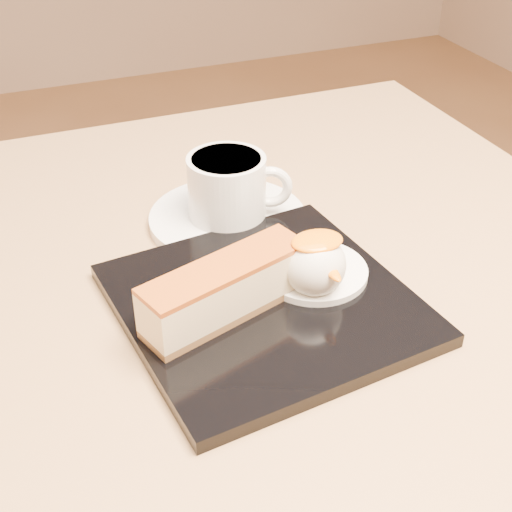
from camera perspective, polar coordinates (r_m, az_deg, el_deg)
name	(u,v)px	position (r m, az deg, el deg)	size (l,w,h in m)	color
table	(226,444)	(0.68, -2.44, -14.83)	(0.80, 0.80, 0.72)	black
dessert_plate	(265,304)	(0.57, 0.74, -3.85)	(0.22, 0.22, 0.01)	black
cheesecake	(226,289)	(0.54, -2.45, -2.65)	(0.14, 0.08, 0.04)	brown
cream_smear	(314,271)	(0.60, 4.64, -1.22)	(0.09, 0.09, 0.01)	white
ice_cream_scoop	(315,265)	(0.57, 4.71, -0.71)	(0.05, 0.05, 0.05)	white
mango_sauce	(317,241)	(0.56, 4.90, 1.19)	(0.04, 0.03, 0.01)	orange
mint_sprig	(270,259)	(0.60, 1.12, -0.24)	(0.03, 0.02, 0.00)	#2D8A35
saucer	(228,219)	(0.68, -2.28, 2.99)	(0.15, 0.15, 0.01)	white
coffee_cup	(229,186)	(0.67, -2.19, 5.63)	(0.10, 0.07, 0.06)	white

